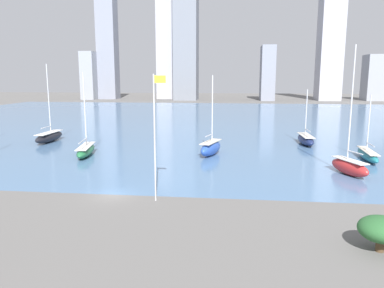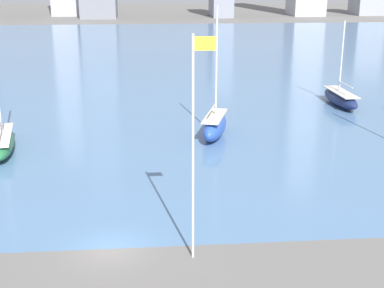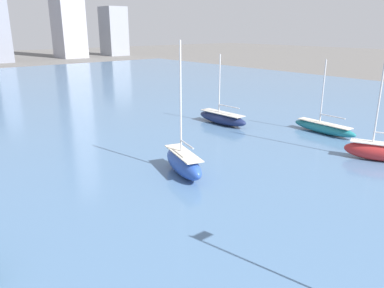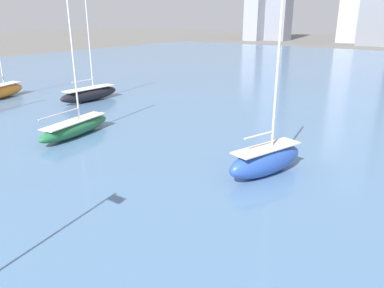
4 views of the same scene
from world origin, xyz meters
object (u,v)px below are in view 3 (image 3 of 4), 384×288
(sailboat_teal, at_px, (324,128))
(sailboat_red, at_px, (377,150))
(sailboat_blue, at_px, (183,163))
(sailboat_navy, at_px, (222,118))

(sailboat_teal, distance_m, sailboat_red, 10.81)
(sailboat_blue, relative_size, sailboat_red, 0.78)
(sailboat_teal, xyz_separation_m, sailboat_navy, (-6.78, 12.35, 0.13))
(sailboat_red, height_order, sailboat_navy, sailboat_red)
(sailboat_red, bearing_deg, sailboat_blue, 127.80)
(sailboat_blue, xyz_separation_m, sailboat_navy, (16.69, 11.65, -0.27))
(sailboat_teal, bearing_deg, sailboat_navy, 122.31)
(sailboat_teal, distance_m, sailboat_navy, 14.09)
(sailboat_red, distance_m, sailboat_navy, 21.80)
(sailboat_blue, height_order, sailboat_navy, sailboat_blue)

